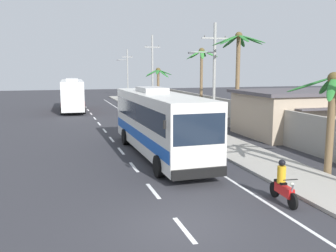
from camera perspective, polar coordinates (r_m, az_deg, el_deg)
ground_plane at (r=12.47m, az=2.07°, el=-14.99°), size 160.00×160.00×0.00m
sidewalk_kerb at (r=23.82m, az=9.88°, el=-3.35°), size 3.20×90.00×0.14m
lane_markings at (r=26.46m, az=-3.14°, el=-2.17°), size 3.90×71.00×0.01m
boundary_wall at (r=28.88m, az=13.16°, el=0.89°), size 0.24×60.00×2.34m
coach_bus_foreground at (r=21.60m, az=-1.41°, el=0.77°), size 3.12×12.35×3.87m
coach_bus_far_lane at (r=45.74m, az=-14.30°, el=4.73°), size 3.15×10.92×3.86m
motorcycle_beside_bus at (r=14.92m, az=17.02°, el=-8.61°), size 0.56×1.96×1.63m
motorcycle_trailing at (r=30.76m, az=-2.28°, el=0.57°), size 0.56×1.96×1.54m
pedestrian_near_kerb at (r=31.24m, az=4.70°, el=1.42°), size 0.36×0.36×1.71m
pedestrian_midwalk at (r=29.12m, az=3.01°, el=0.96°), size 0.36×0.36×1.77m
utility_pole_mid at (r=31.04m, az=6.89°, el=7.95°), size 3.36×0.24×8.61m
utility_pole_far at (r=49.31m, az=-2.37°, el=8.51°), size 2.07×0.24×9.23m
utility_pole_distant at (r=68.24m, az=-6.21°, el=8.25°), size 2.85×0.24×8.32m
palm_nearest at (r=43.65m, az=-1.51°, el=7.14°), size 3.26×3.31×5.06m
palm_second at (r=19.06m, az=23.65°, el=2.96°), size 3.79×3.90×4.85m
palm_third at (r=30.14m, az=10.60°, el=9.62°), size 4.07×4.09×7.78m
palm_fourth at (r=36.62m, az=5.09°, el=8.93°), size 3.12×3.04×6.93m
roadside_building at (r=30.60m, az=20.95°, el=1.98°), size 11.14×7.04×3.38m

